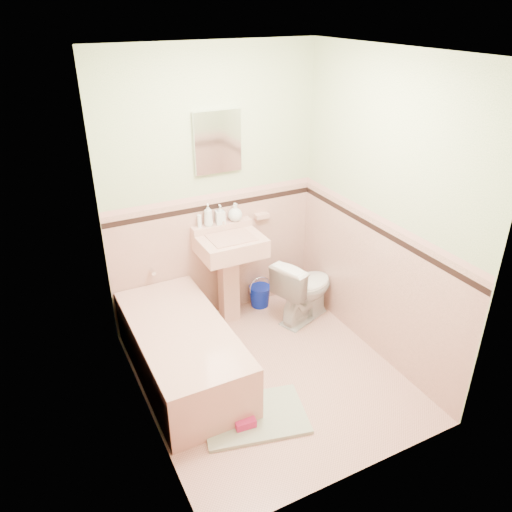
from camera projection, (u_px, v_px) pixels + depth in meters
name	position (u px, v px, depth m)	size (l,w,h in m)	color
floor	(270.00, 375.00, 4.14)	(2.20, 2.20, 0.00)	#D69E8C
ceiling	(275.00, 51.00, 3.00)	(2.20, 2.20, 0.00)	white
wall_back	(213.00, 192.00, 4.44)	(2.50, 2.50, 0.00)	#F8E9CA
wall_front	(369.00, 317.00, 2.70)	(2.50, 2.50, 0.00)	#F8E9CA
wall_left	(133.00, 270.00, 3.17)	(2.50, 2.50, 0.00)	#F8E9CA
wall_right	(382.00, 215.00, 3.97)	(2.50, 2.50, 0.00)	#F8E9CA
wainscot_back	(216.00, 257.00, 4.73)	(2.00, 2.00, 0.00)	#D9A391
wainscot_front	(356.00, 406.00, 3.01)	(2.00, 2.00, 0.00)	#D9A391
wainscot_left	(146.00, 351.00, 3.47)	(2.20, 2.20, 0.00)	#D9A391
wainscot_right	(372.00, 286.00, 4.27)	(2.20, 2.20, 0.00)	#D9A391
accent_back	(214.00, 206.00, 4.49)	(2.00, 2.00, 0.00)	black
accent_front	(364.00, 335.00, 2.77)	(2.00, 2.00, 0.00)	black
accent_left	(138.00, 287.00, 3.24)	(2.20, 2.20, 0.00)	black
accent_right	(378.00, 230.00, 4.03)	(2.20, 2.20, 0.00)	black
cap_back	(214.00, 196.00, 4.44)	(2.00, 2.00, 0.00)	#D69A8E
cap_front	(366.00, 320.00, 2.73)	(2.00, 2.00, 0.00)	#D69A8E
cap_left	(137.00, 273.00, 3.19)	(2.20, 2.20, 0.00)	#D69A8E
cap_right	(380.00, 219.00, 3.98)	(2.20, 2.20, 0.00)	#D69A8E
bathtub	(182.00, 353.00, 4.05)	(0.70, 1.50, 0.45)	tan
tub_faucet	(152.00, 271.00, 4.43)	(0.04, 0.04, 0.12)	silver
sink	(231.00, 281.00, 4.64)	(0.57, 0.48, 0.90)	tan
sink_faucet	(223.00, 226.00, 4.52)	(0.02, 0.02, 0.10)	silver
medicine_cabinet	(218.00, 142.00, 4.23)	(0.42, 0.04, 0.53)	white
soap_dish	(262.00, 216.00, 4.74)	(0.13, 0.08, 0.04)	tan
soap_bottle_left	(208.00, 215.00, 4.45)	(0.08, 0.08, 0.21)	#B2B2B2
soap_bottle_mid	(220.00, 214.00, 4.50)	(0.08, 0.08, 0.18)	#B2B2B2
soap_bottle_right	(235.00, 212.00, 4.56)	(0.13, 0.13, 0.17)	#B2B2B2
tube	(199.00, 221.00, 4.44)	(0.04, 0.04, 0.12)	white
toilet	(304.00, 288.00, 4.75)	(0.37, 0.64, 0.65)	white
bucket	(260.00, 296.00, 5.05)	(0.22, 0.22, 0.22)	#071CAE
bath_mat	(254.00, 416.00, 3.72)	(0.76, 0.50, 0.03)	#95A88C
shoe	(246.00, 424.00, 3.59)	(0.15, 0.07, 0.06)	#BF1E59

